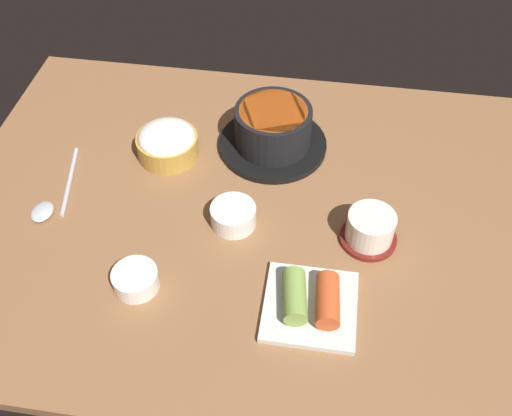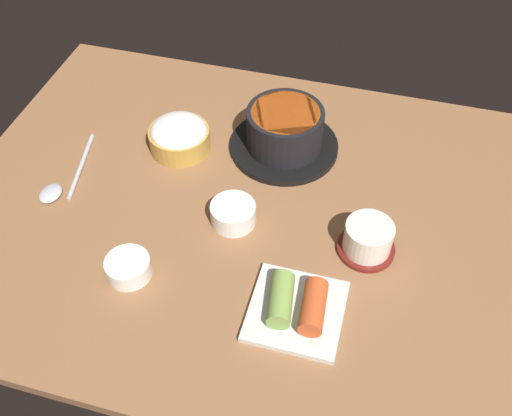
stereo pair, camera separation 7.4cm
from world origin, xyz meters
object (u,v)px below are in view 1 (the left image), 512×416
(spoon, at_px, (52,201))
(stone_pot, at_px, (273,130))
(kimchi_plate, at_px, (311,302))
(banchan_cup_center, at_px, (233,215))
(side_bowl_near, at_px, (135,279))
(rice_bowl, at_px, (167,142))
(tea_cup_with_saucer, at_px, (370,229))

(spoon, bearing_deg, stone_pot, 29.53)
(kimchi_plate, xyz_separation_m, spoon, (-0.45, 0.14, -0.01))
(banchan_cup_center, bearing_deg, spoon, -179.31)
(side_bowl_near, height_order, spoon, side_bowl_near)
(rice_bowl, distance_m, side_bowl_near, 0.29)
(tea_cup_with_saucer, xyz_separation_m, spoon, (-0.53, -0.00, -0.02))
(stone_pot, xyz_separation_m, tea_cup_with_saucer, (0.18, -0.20, -0.01))
(rice_bowl, distance_m, banchan_cup_center, 0.21)
(banchan_cup_center, bearing_deg, side_bowl_near, -130.23)
(banchan_cup_center, bearing_deg, stone_pot, 78.74)
(banchan_cup_center, relative_size, spoon, 0.41)
(tea_cup_with_saucer, height_order, kimchi_plate, tea_cup_with_saucer)
(rice_bowl, relative_size, kimchi_plate, 0.83)
(banchan_cup_center, bearing_deg, kimchi_plate, -46.18)
(rice_bowl, height_order, kimchi_plate, rice_bowl)
(kimchi_plate, relative_size, spoon, 0.74)
(tea_cup_with_saucer, relative_size, spoon, 0.50)
(kimchi_plate, height_order, side_bowl_near, kimchi_plate)
(tea_cup_with_saucer, height_order, banchan_cup_center, tea_cup_with_saucer)
(stone_pot, distance_m, tea_cup_with_saucer, 0.27)
(side_bowl_near, bearing_deg, tea_cup_with_saucer, 22.49)
(tea_cup_with_saucer, height_order, spoon, tea_cup_with_saucer)
(side_bowl_near, bearing_deg, kimchi_plate, -0.15)
(side_bowl_near, bearing_deg, stone_pot, 64.63)
(stone_pot, distance_m, spoon, 0.40)
(rice_bowl, xyz_separation_m, tea_cup_with_saucer, (0.36, -0.15, -0.00))
(stone_pot, xyz_separation_m, side_bowl_near, (-0.16, -0.34, -0.02))
(stone_pot, height_order, rice_bowl, stone_pot)
(kimchi_plate, height_order, spoon, kimchi_plate)
(stone_pot, distance_m, banchan_cup_center, 0.20)
(stone_pot, xyz_separation_m, kimchi_plate, (0.10, -0.34, -0.02))
(stone_pot, height_order, side_bowl_near, stone_pot)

